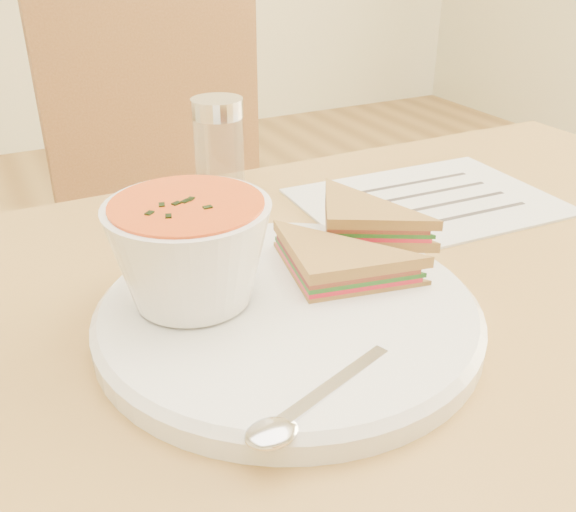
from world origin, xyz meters
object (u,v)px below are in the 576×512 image
chair_far (202,259)px  plate (288,315)px  condiment_shaker (219,145)px  soup_bowl (191,257)px

chair_far → plate: (-0.14, -0.63, 0.28)m
plate → condiment_shaker: bearing=78.2°
chair_far → plate: bearing=75.1°
soup_bowl → condiment_shaker: 0.29m
chair_far → condiment_shaker: 0.47m
chair_far → condiment_shaker: size_ratio=8.79×
plate → soup_bowl: size_ratio=2.43×
chair_far → soup_bowl: 0.71m
plate → condiment_shaker: size_ratio=2.81×
chair_far → condiment_shaker: bearing=74.2°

